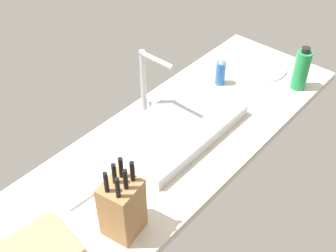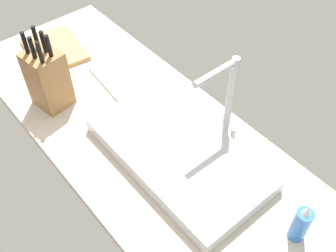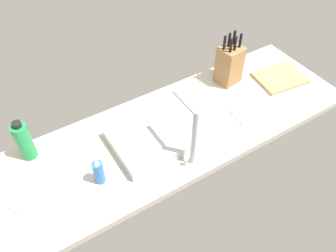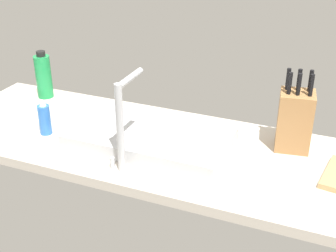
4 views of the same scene
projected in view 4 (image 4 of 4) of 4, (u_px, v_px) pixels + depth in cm
name	position (u px, v px, depth cm)	size (l,w,h in cm)	color
countertop_slab	(165.00, 149.00, 165.99)	(175.24, 57.48, 3.50)	beige
sink_basin	(150.00, 138.00, 164.39)	(56.32, 30.39, 5.15)	#B7BABF
faucet	(122.00, 118.00, 143.61)	(5.50, 16.64, 30.09)	#B7BABF
knife_block	(295.00, 120.00, 158.53)	(12.99, 12.28, 28.40)	#9E7042
soap_bottle	(45.00, 119.00, 170.31)	(4.47, 4.47, 14.05)	blue
water_bottle	(44.00, 76.00, 199.61)	(6.79, 6.79, 20.73)	#1E8E47
dinner_plate	(10.00, 113.00, 187.41)	(24.38, 24.38, 1.20)	white
dish_towel	(266.00, 179.00, 144.40)	(21.35, 13.34, 1.20)	white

